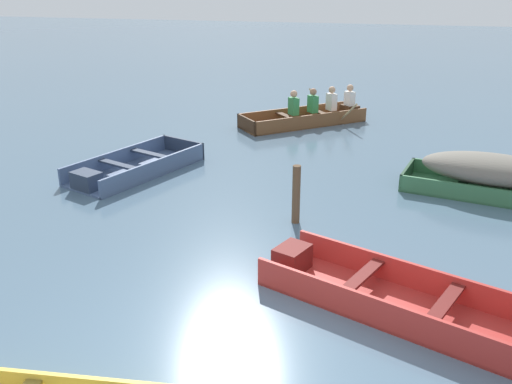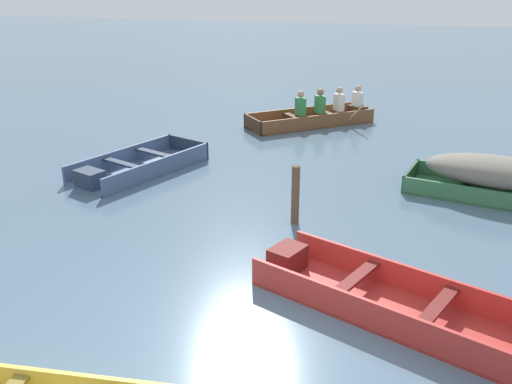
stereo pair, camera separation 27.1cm
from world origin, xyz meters
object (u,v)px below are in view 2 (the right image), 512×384
(mooring_post, at_px, (295,195))
(skiff_slate_blue_near_moored, at_px, (135,167))
(rowboat_wooden_brown_with_crew, at_px, (318,115))
(skiff_red_far_moored, at_px, (382,299))
(skiff_green_mid_moored, at_px, (499,176))

(mooring_post, bearing_deg, skiff_slate_blue_near_moored, 156.68)
(mooring_post, bearing_deg, rowboat_wooden_brown_with_crew, 96.00)
(skiff_slate_blue_near_moored, xyz_separation_m, mooring_post, (3.55, -1.53, 0.36))
(skiff_slate_blue_near_moored, distance_m, mooring_post, 3.88)
(skiff_slate_blue_near_moored, bearing_deg, skiff_red_far_moored, -36.04)
(skiff_red_far_moored, distance_m, rowboat_wooden_brown_with_crew, 8.76)
(skiff_slate_blue_near_moored, relative_size, skiff_green_mid_moored, 0.95)
(skiff_green_mid_moored, height_order, skiff_red_far_moored, skiff_green_mid_moored)
(skiff_slate_blue_near_moored, distance_m, skiff_red_far_moored, 6.24)
(skiff_red_far_moored, xyz_separation_m, rowboat_wooden_brown_with_crew, (-2.16, 8.49, 0.11))
(skiff_green_mid_moored, distance_m, rowboat_wooden_brown_with_crew, 5.84)
(skiff_green_mid_moored, relative_size, mooring_post, 3.36)
(rowboat_wooden_brown_with_crew, relative_size, mooring_post, 3.31)
(skiff_green_mid_moored, xyz_separation_m, mooring_post, (-3.23, -2.00, 0.07))
(skiff_slate_blue_near_moored, relative_size, skiff_red_far_moored, 0.86)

